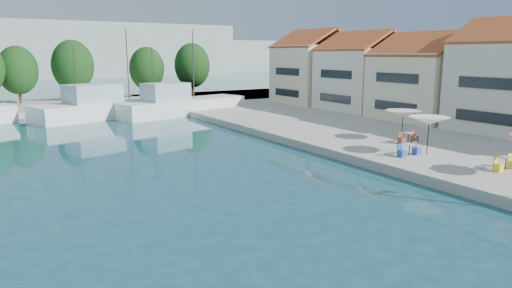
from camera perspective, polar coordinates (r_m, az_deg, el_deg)
quay_right at (r=45.98m, az=21.54°, el=1.97°), size 32.00×92.00×0.60m
quay_far at (r=65.01m, az=-25.56°, el=4.17°), size 90.00×16.00×0.60m
hill_east at (r=185.48m, az=-14.47°, el=10.60°), size 140.00×40.00×12.00m
building_04 at (r=48.93m, az=20.57°, el=8.12°), size 9.00×8.80×9.20m
building_05 at (r=54.96m, az=13.16°, el=9.06°), size 8.40×8.80×9.70m
building_06 at (r=61.71m, az=7.26°, el=9.70°), size 9.00×8.80×10.20m
trawler_03 at (r=54.51m, az=-17.54°, el=4.40°), size 18.83×9.84×10.20m
trawler_04 at (r=54.42m, az=-9.42°, el=4.76°), size 16.54×7.88×10.20m
tree_05 at (r=67.75m, az=-27.64°, el=8.16°), size 5.05×5.05×7.48m
tree_06 at (r=68.83m, az=-21.94°, el=9.08°), size 5.64×5.64×8.35m
tree_07 at (r=68.89m, az=-13.48°, el=9.13°), size 5.02×5.02×7.43m
tree_08 at (r=72.03m, az=-7.99°, el=9.70°), size 5.44×5.44×8.06m
umbrella_white at (r=31.51m, az=20.83°, el=2.75°), size 2.70×2.70×2.49m
umbrella_cream at (r=36.34m, az=17.91°, el=3.63°), size 2.80×2.80×2.27m
cafe_table_01 at (r=29.52m, az=28.74°, el=-2.31°), size 1.82×0.70×0.76m
cafe_table_02 at (r=31.04m, az=18.61°, el=-0.89°), size 1.82×0.70×0.76m
cafe_table_03 at (r=35.53m, az=18.49°, el=0.60°), size 1.82×0.70×0.76m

